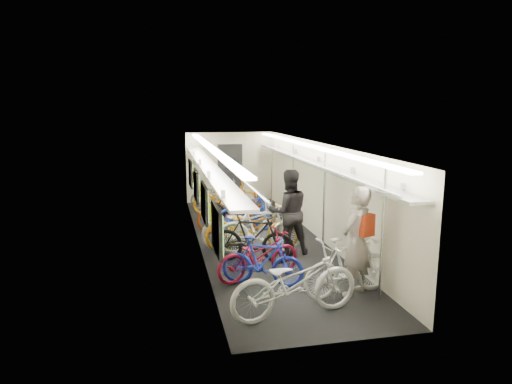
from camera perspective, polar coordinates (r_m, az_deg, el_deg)
name	(u,v)px	position (r m, az deg, el deg)	size (l,w,h in m)	color
train_car_shell	(241,171)	(11.55, -1.92, 2.60)	(10.00, 10.00, 10.00)	black
bicycle_0	(295,282)	(7.29, 4.90, -11.18)	(0.75, 2.16, 1.14)	silver
bicycle_1	(262,261)	(8.50, 0.79, -8.64)	(0.44, 1.55, 0.93)	#1C2BAB
bicycle_2	(258,255)	(8.81, 0.31, -7.94)	(0.62, 1.77, 0.93)	maroon
bicycle_3	(252,238)	(9.68, -0.49, -5.74)	(0.51, 1.80, 1.08)	black
bicycle_4	(252,227)	(10.41, -0.52, -4.45)	(0.75, 2.14, 1.12)	#B97711
bicycle_5	(260,229)	(10.23, 0.48, -4.59)	(0.55, 1.94, 1.17)	white
bicycle_6	(244,225)	(10.72, -1.46, -4.15)	(0.71, 2.04, 1.07)	#B2B2B7
bicycle_7	(247,213)	(11.93, -1.10, -2.59)	(0.51, 1.80, 1.08)	#1C36AD
bicycle_8	(236,211)	(12.03, -2.52, -2.45)	(0.73, 2.09, 1.10)	maroon
bicycle_9	(232,207)	(12.82, -3.00, -1.87)	(0.47, 1.65, 0.99)	black
bicycle_10	(226,196)	(14.10, -3.80, -0.56)	(0.71, 2.04, 1.07)	orange
bicycle_11	(348,266)	(8.20, 11.48, -9.05)	(0.51, 1.80, 1.08)	white
bicycle_12	(219,195)	(14.68, -4.65, -0.34)	(0.64, 1.83, 0.96)	#5E5D62
passenger_near	(356,241)	(8.14, 12.40, -6.04)	(0.71, 0.46, 1.94)	gray
passenger_mid	(289,212)	(10.19, 4.09, -2.50)	(0.93, 0.73, 1.92)	black
backpack	(367,225)	(8.02, 13.69, -4.06)	(0.26, 0.14, 0.38)	#AE2D11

